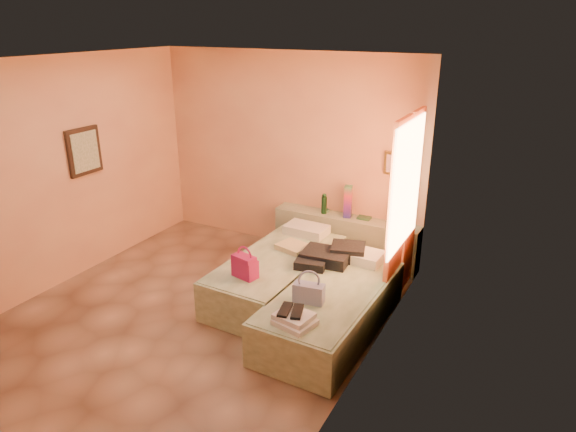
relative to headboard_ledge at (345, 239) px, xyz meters
name	(u,v)px	position (x,y,z in m)	size (l,w,h in m)	color
ground	(198,313)	(-0.98, -2.10, -0.33)	(4.50, 4.50, 0.00)	tan
room_walls	(234,154)	(-0.77, -1.53, 1.46)	(4.02, 4.51, 2.81)	#F4B882
headboard_ledge	(345,239)	(0.00, 0.00, 0.00)	(2.05, 0.30, 0.65)	#9FAE8E
bed_left	(278,275)	(-0.38, -1.27, -0.08)	(0.90, 2.00, 0.50)	beige
bed_right	(331,310)	(0.52, -1.70, -0.08)	(0.90, 2.00, 0.50)	beige
water_bottle	(324,204)	(-0.32, -0.02, 0.46)	(0.08, 0.08, 0.27)	#15391F
rainbow_box	(348,202)	(0.02, 0.00, 0.55)	(0.10, 0.10, 0.45)	#B51658
small_dish	(325,210)	(-0.34, 0.06, 0.34)	(0.12, 0.12, 0.03)	#4A886E
green_book	(364,218)	(0.24, 0.05, 0.34)	(0.18, 0.13, 0.03)	#2A4F31
flower_vase	(394,214)	(0.65, 0.04, 0.47)	(0.22, 0.22, 0.28)	silver
magenta_handbag	(245,266)	(-0.45, -1.88, 0.31)	(0.28, 0.16, 0.26)	#B51658
khaki_garment	(294,247)	(-0.30, -0.99, 0.21)	(0.38, 0.30, 0.07)	tan
clothes_pile	(330,256)	(0.24, -1.11, 0.26)	(0.59, 0.59, 0.18)	black
blue_handbag	(309,293)	(0.41, -2.03, 0.27)	(0.31, 0.13, 0.20)	#4451A3
towel_stack	(295,320)	(0.48, -2.47, 0.23)	(0.35, 0.30, 0.10)	white
sandal_pair	(291,311)	(0.42, -2.44, 0.29)	(0.19, 0.25, 0.03)	black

